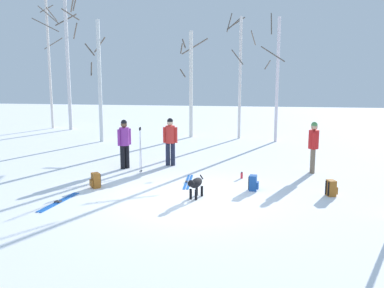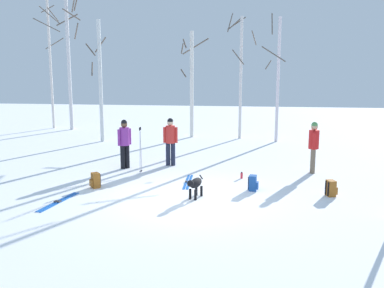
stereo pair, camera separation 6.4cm
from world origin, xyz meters
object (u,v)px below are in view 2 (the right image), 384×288
person_1 (125,141)px  ski_poles_0 (140,149)px  birch_tree_2 (100,80)px  birch_tree_3 (191,82)px  person_0 (170,139)px  dog (195,184)px  water_bottle_0 (242,175)px  backpack_0 (95,180)px  birch_tree_1 (69,59)px  backpack_1 (331,188)px  ski_pair_lying_1 (188,182)px  ski_pair_lying_0 (59,202)px  birch_tree_0 (50,61)px  birch_tree_4 (241,74)px  person_2 (314,144)px  backpack_2 (253,183)px  birch_tree_5 (278,78)px

person_1 → ski_poles_0: size_ratio=1.11×
birch_tree_2 → birch_tree_3: size_ratio=1.07×
person_0 → person_1: same height
ski_poles_0 → dog: bearing=-49.1°
water_bottle_0 → birch_tree_2: birch_tree_2 is taller
backpack_0 → ski_poles_0: bearing=66.1°
birch_tree_1 → backpack_1: bearing=-42.6°
person_1 → birch_tree_2: birch_tree_2 is taller
ski_pair_lying_1 → ski_poles_0: bearing=152.1°
ski_pair_lying_1 → backpack_1: backpack_1 is taller
ski_poles_0 → birch_tree_1: (-6.75, 9.78, 3.20)m
ski_pair_lying_0 → backpack_1: 7.28m
ski_pair_lying_1 → birch_tree_2: size_ratio=0.29×
ski_pair_lying_0 → birch_tree_0: bearing=116.7°
person_1 → water_bottle_0: (4.08, -0.82, -0.88)m
person_1 → backpack_1: 7.00m
person_1 → dog: (2.90, -3.11, -0.59)m
backpack_1 → birch_tree_4: bearing=106.2°
person_2 → birch_tree_2: birch_tree_2 is taller
birch_tree_0 → backpack_0: bearing=-59.1°
backpack_0 → water_bottle_0: size_ratio=2.14×
birch_tree_4 → birch_tree_1: bearing=168.8°
birch_tree_0 → ski_pair_lying_0: bearing=-63.3°
backpack_0 → birch_tree_1: birch_tree_1 is taller
birch_tree_2 → backpack_1: bearing=-39.7°
ski_pair_lying_1 → birch_tree_0: 15.28m
birch_tree_1 → birch_tree_4: 9.98m
backpack_2 → birch_tree_3: 10.37m
backpack_0 → birch_tree_4: birch_tree_4 is taller
birch_tree_0 → birch_tree_5: size_ratio=1.24×
water_bottle_0 → birch_tree_0: size_ratio=0.03×
backpack_1 → birch_tree_2: size_ratio=0.08×
dog → ski_pair_lying_1: (-0.44, 1.60, -0.38)m
birch_tree_4 → birch_tree_5: birch_tree_4 is taller
ski_pair_lying_1 → backpack_2: size_ratio=3.81×
dog → ski_pair_lying_1: bearing=105.5°
birch_tree_0 → birch_tree_1: size_ratio=0.97×
ski_pair_lying_1 → birch_tree_1: bearing=128.4°
backpack_0 → birch_tree_5: 10.97m
person_0 → ski_poles_0: 1.50m
person_1 → ski_pair_lying_0: bearing=-98.2°
ski_pair_lying_0 → ski_poles_0: 3.70m
dog → water_bottle_0: 2.59m
person_1 → birch_tree_5: bearing=49.7°
backpack_2 → birch_tree_2: (-7.25, 7.53, 2.72)m
person_1 → birch_tree_4: birch_tree_4 is taller
birch_tree_5 → birch_tree_3: bearing=168.1°
backpack_1 → ski_pair_lying_0: bearing=-167.5°
dog → backpack_2: (1.53, 0.96, -0.17)m
dog → birch_tree_3: 10.88m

